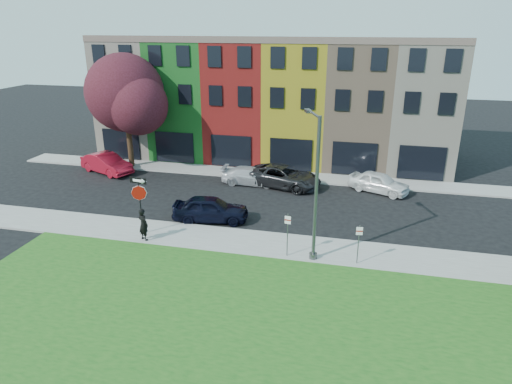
% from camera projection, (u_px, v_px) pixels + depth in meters
% --- Properties ---
extents(ground, '(120.00, 120.00, 0.00)m').
position_uv_depth(ground, '(238.00, 271.00, 22.46)').
color(ground, black).
rests_on(ground, ground).
extents(sidewalk_near, '(40.00, 3.00, 0.12)m').
position_uv_depth(sidewalk_near, '(288.00, 247.00, 24.75)').
color(sidewalk_near, gray).
rests_on(sidewalk_near, ground).
extents(sidewalk_far, '(40.00, 2.40, 0.12)m').
position_uv_depth(sidewalk_far, '(251.00, 173.00, 36.77)').
color(sidewalk_far, gray).
rests_on(sidewalk_far, ground).
extents(rowhouse_block, '(30.00, 10.12, 10.00)m').
position_uv_depth(rowhouse_block, '(273.00, 100.00, 40.58)').
color(rowhouse_block, beige).
rests_on(rowhouse_block, ground).
extents(stop_sign, '(1.04, 0.19, 3.37)m').
position_uv_depth(stop_sign, '(139.00, 194.00, 25.36)').
color(stop_sign, black).
rests_on(stop_sign, sidewalk_near).
extents(man, '(1.01, 0.96, 1.85)m').
position_uv_depth(man, '(143.00, 224.00, 25.10)').
color(man, black).
rests_on(man, sidewalk_near).
extents(sedan_near, '(3.28, 5.18, 1.57)m').
position_uv_depth(sedan_near, '(211.00, 209.00, 27.89)').
color(sedan_near, black).
rests_on(sedan_near, ground).
extents(parked_car_red, '(5.18, 6.05, 1.59)m').
position_uv_depth(parked_car_red, '(107.00, 163.00, 36.84)').
color(parked_car_red, maroon).
rests_on(parked_car_red, ground).
extents(parked_car_silver, '(1.84, 4.45, 1.29)m').
position_uv_depth(parked_car_silver, '(251.00, 176.00, 34.29)').
color(parked_car_silver, '#B7B7BC').
rests_on(parked_car_silver, ground).
extents(parked_car_dark, '(5.38, 6.95, 1.58)m').
position_uv_depth(parked_car_dark, '(283.00, 176.00, 33.74)').
color(parked_car_dark, black).
rests_on(parked_car_dark, ground).
extents(parked_car_white, '(4.89, 5.57, 1.47)m').
position_uv_depth(parked_car_white, '(379.00, 182.00, 32.64)').
color(parked_car_white, white).
rests_on(parked_car_white, ground).
extents(street_lamp, '(1.21, 2.45, 7.36)m').
position_uv_depth(street_lamp, '(315.00, 189.00, 22.31)').
color(street_lamp, '#4D5153').
rests_on(street_lamp, sidewalk_near).
extents(parking_sign_a, '(0.32, 0.10, 2.35)m').
position_uv_depth(parking_sign_a, '(288.00, 230.00, 23.17)').
color(parking_sign_a, '#4D5153').
rests_on(parking_sign_a, sidewalk_near).
extents(parking_sign_b, '(0.32, 0.10, 2.09)m').
position_uv_depth(parking_sign_b, '(359.00, 240.00, 22.46)').
color(parking_sign_b, '#4D5153').
rests_on(parking_sign_b, sidewalk_near).
extents(tree_purple, '(7.47, 6.54, 9.20)m').
position_uv_depth(tree_purple, '(127.00, 95.00, 36.53)').
color(tree_purple, black).
rests_on(tree_purple, sidewalk_far).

